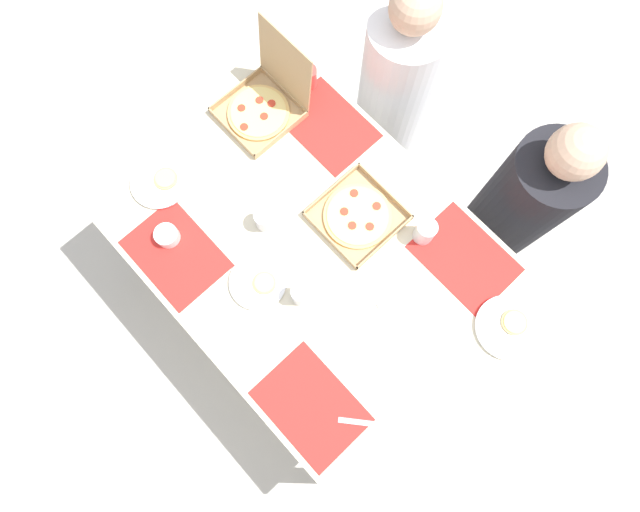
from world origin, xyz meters
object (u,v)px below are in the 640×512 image
Objects in this scene: plate_near_right at (259,282)px; cup_red at (265,219)px; diner_right_seat at (514,210)px; cup_clear_right at (308,77)px; pizza_box_corner_left at (358,216)px; plate_far_left at (508,327)px; condiment_bowl at (167,236)px; cup_clear_left at (425,232)px; diner_left_seat at (393,97)px; plate_middle at (160,181)px; cup_dark at (300,294)px; pizza_box_center at (264,102)px.

plate_near_right is 0.23m from cup_red.
cup_clear_right is at bearing -159.78° from diner_right_seat.
plate_far_left is at bearing 8.88° from pizza_box_corner_left.
cup_red is 0.36m from condiment_bowl.
cup_clear_left is 1.15× the size of cup_clear_right.
cup_clear_left is 0.77m from cup_clear_right.
diner_right_seat is (0.73, 0.00, -0.01)m from diner_left_seat.
cup_clear_left is at bearing -109.65° from diner_right_seat.
plate_far_left is 1.26m from condiment_bowl.
plate_near_right is 0.18× the size of diner_left_seat.
plate_middle is 2.16× the size of cup_dark.
pizza_box_corner_left is 1.27× the size of plate_far_left.
cup_clear_left is (0.79, 0.08, 0.00)m from pizza_box_center.
diner_right_seat is at bearing 119.57° from plate_far_left.
cup_dark reaches higher than plate_near_right.
cup_clear_left is (0.22, 0.12, 0.04)m from pizza_box_corner_left.
condiment_bowl is 1.43m from diner_right_seat.
diner_right_seat is at bearing 57.04° from pizza_box_corner_left.
cup_clear_left is at bearing 42.16° from cup_red.
diner_left_seat is 1.02× the size of diner_right_seat.
plate_middle is 1.01m from cup_clear_left.
cup_dark is at bearing -31.82° from pizza_box_center.
diner_right_seat reaches higher than cup_clear_right.
pizza_box_corner_left reaches higher than plate_near_right.
pizza_box_corner_left is 0.66m from plate_far_left.
diner_left_seat is at bearing 86.73° from condiment_bowl.
pizza_box_corner_left is 0.25m from cup_clear_left.
plate_far_left is at bearing 23.62° from plate_middle.
cup_clear_right is 1.03m from diner_right_seat.
plate_middle is at bearing -143.50° from pizza_box_corner_left.
cup_clear_right reaches higher than pizza_box_corner_left.
pizza_box_corner_left is 0.93× the size of pizza_box_center.
cup_clear_right reaches higher than plate_middle.
plate_middle is at bearing -172.34° from cup_dark.
diner_left_seat is (-0.29, 1.02, -0.25)m from plate_near_right.
cup_red is at bearing 56.07° from condiment_bowl.
pizza_box_corner_left reaches higher than plate_far_left.
cup_red is at bearing -57.73° from cup_clear_right.
pizza_box_corner_left is at bearing -24.71° from cup_clear_right.
cup_dark is 0.54m from condiment_bowl.
condiment_bowl is at bearing -148.10° from plate_far_left.
pizza_box_center is at bearing 136.70° from plate_near_right.
cup_red is 1.08m from diner_right_seat.
pizza_box_center is 3.45× the size of cup_red.
diner_right_seat is (0.30, 0.95, -0.30)m from cup_dark.
pizza_box_center is 2.96× the size of cup_clear_left.
cup_dark is (0.14, 0.08, 0.04)m from plate_near_right.
pizza_box_corner_left is 0.44m from plate_near_right.
plate_near_right is 1.97× the size of cup_clear_left.
pizza_box_center is 0.77m from cup_dark.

